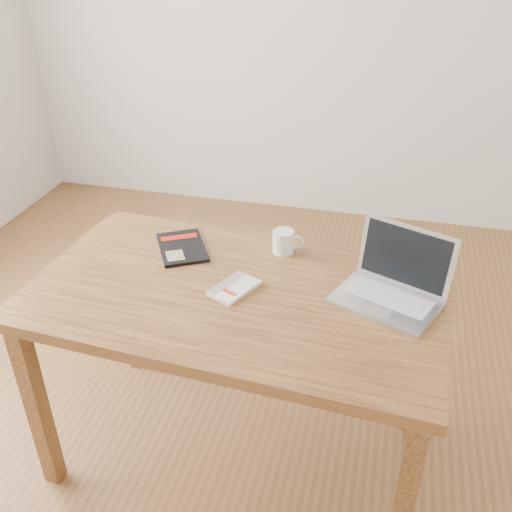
% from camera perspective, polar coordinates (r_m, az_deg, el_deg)
% --- Properties ---
extents(room, '(4.04, 4.04, 2.70)m').
position_cam_1_polar(room, '(1.71, -3.71, 16.61)').
color(room, brown).
rests_on(room, ground).
extents(desk, '(1.37, 0.85, 0.75)m').
position_cam_1_polar(desk, '(1.87, -1.94, -5.70)').
color(desk, brown).
rests_on(desk, ground).
extents(white_guidebook, '(0.16, 0.19, 0.01)m').
position_cam_1_polar(white_guidebook, '(1.82, -2.19, -3.23)').
color(white_guidebook, silver).
rests_on(white_guidebook, desk).
extents(black_guidebook, '(0.25, 0.28, 0.01)m').
position_cam_1_polar(black_guidebook, '(2.06, -7.41, 0.88)').
color(black_guidebook, black).
rests_on(black_guidebook, desk).
extents(laptop, '(0.38, 0.34, 0.22)m').
position_cam_1_polar(laptop, '(1.81, 13.51, -2.86)').
color(laptop, silver).
rests_on(laptop, desk).
extents(coffee_mug, '(0.11, 0.08, 0.08)m').
position_cam_1_polar(coffee_mug, '(2.00, 2.83, 1.47)').
color(coffee_mug, white).
rests_on(coffee_mug, desk).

